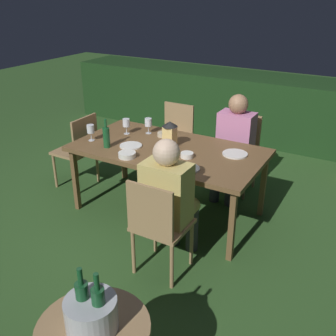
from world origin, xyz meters
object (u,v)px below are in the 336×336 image
(chair_side_left_b, at_px, (158,224))
(wine_glass_a, at_px, (126,123))
(chair_head_near, at_px, (79,148))
(wine_glass_c, at_px, (148,123))
(person_in_mustard, at_px, (170,196))
(plate_b, at_px, (131,146))
(bowl_salad, at_px, (163,134))
(plate_a, at_px, (235,154))
(green_bottle_on_table, at_px, (106,137))
(bowl_bread, at_px, (127,155))
(lantern_centerpiece, at_px, (170,133))
(chair_side_right_a, at_px, (174,136))
(plate_c, at_px, (187,168))
(dining_table, at_px, (168,153))
(wine_glass_b, at_px, (91,130))
(chair_side_right_b, at_px, (239,149))
(ice_bucket, at_px, (91,312))
(bowl_olives, at_px, (187,155))
(person_in_pink, at_px, (233,142))

(chair_side_left_b, bearing_deg, wine_glass_a, 134.77)
(chair_head_near, relative_size, wine_glass_c, 5.15)
(person_in_mustard, distance_m, plate_b, 0.94)
(bowl_salad, bearing_deg, plate_a, -6.08)
(green_bottle_on_table, height_order, plate_a, green_bottle_on_table)
(chair_head_near, relative_size, chair_side_left_b, 1.00)
(chair_head_near, bearing_deg, bowl_bread, -21.70)
(bowl_bread, bearing_deg, lantern_centerpiece, 62.05)
(chair_side_right_a, height_order, plate_c, chair_side_right_a)
(chair_side_right_a, bearing_deg, bowl_bread, -80.95)
(dining_table, xyz_separation_m, bowl_bread, (-0.22, -0.39, 0.08))
(dining_table, height_order, plate_b, plate_b)
(chair_side_right_a, xyz_separation_m, wine_glass_b, (-0.37, -1.10, 0.36))
(chair_head_near, xyz_separation_m, chair_side_right_b, (1.61, 0.89, 0.00))
(wine_glass_a, relative_size, ice_bucket, 0.49)
(bowl_olives, bearing_deg, bowl_salad, 142.02)
(plate_a, bearing_deg, lantern_centerpiece, -167.63)
(plate_a, bearing_deg, chair_head_near, -174.56)
(person_in_pink, xyz_separation_m, green_bottle_on_table, (-0.96, -0.98, 0.20))
(chair_side_right_a, relative_size, chair_side_left_b, 1.00)
(wine_glass_a, height_order, wine_glass_c, same)
(chair_side_right_b, bearing_deg, lantern_centerpiece, -116.06)
(lantern_centerpiece, bearing_deg, ice_bucket, -70.28)
(ice_bucket, bearing_deg, wine_glass_b, 129.99)
(green_bottle_on_table, distance_m, bowl_bread, 0.34)
(chair_side_right_b, height_order, bowl_bread, chair_side_right_b)
(chair_side_right_a, bearing_deg, bowl_salad, -71.34)
(person_in_pink, height_order, bowl_salad, person_in_pink)
(green_bottle_on_table, bearing_deg, wine_glass_a, 97.62)
(wine_glass_b, distance_m, wine_glass_c, 0.62)
(person_in_pink, relative_size, plate_a, 4.81)
(chair_side_right_b, relative_size, bowl_olives, 7.16)
(chair_side_right_b, distance_m, wine_glass_b, 1.68)
(plate_a, height_order, bowl_olives, bowl_olives)
(wine_glass_b, relative_size, plate_b, 0.76)
(ice_bucket, bearing_deg, wine_glass_a, 121.59)
(chair_side_right_b, relative_size, wine_glass_c, 5.15)
(wine_glass_a, relative_size, plate_c, 0.78)
(chair_side_right_a, bearing_deg, person_in_pink, -13.03)
(chair_side_right_b, distance_m, bowl_salad, 0.93)
(chair_side_right_b, height_order, person_in_pink, person_in_pink)
(lantern_centerpiece, height_order, green_bottle_on_table, green_bottle_on_table)
(wine_glass_b, bearing_deg, bowl_bread, -16.63)
(wine_glass_a, bearing_deg, person_in_pink, 29.07)
(plate_b, bearing_deg, plate_c, -14.62)
(lantern_centerpiece, distance_m, plate_c, 0.56)
(dining_table, height_order, person_in_mustard, person_in_mustard)
(lantern_centerpiece, distance_m, wine_glass_c, 0.46)
(dining_table, height_order, wine_glass_a, wine_glass_a)
(dining_table, bearing_deg, wine_glass_a, 167.48)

